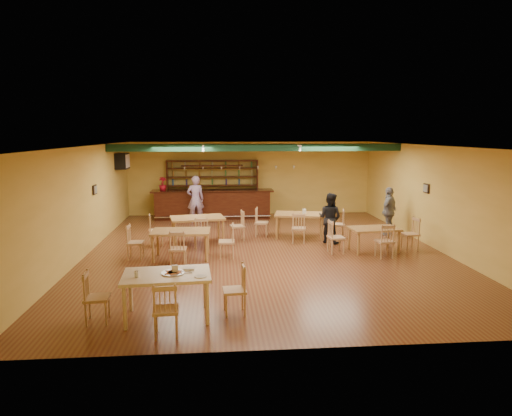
{
  "coord_description": "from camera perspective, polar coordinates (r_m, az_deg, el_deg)",
  "views": [
    {
      "loc": [
        -1.29,
        -12.5,
        3.35
      ],
      "look_at": [
        -0.21,
        0.6,
        1.15
      ],
      "focal_mm": 31.43,
      "sensor_mm": 36.0,
      "label": 1
    }
  ],
  "objects": [
    {
      "name": "floor",
      "position": [
        13.01,
        1.13,
        -5.43
      ],
      "size": [
        12.0,
        12.0,
        0.0
      ],
      "primitive_type": "plane",
      "color": "#5D2D1A",
      "rests_on": "ground"
    },
    {
      "name": "ceiling_beam",
      "position": [
        15.36,
        0.09,
        7.71
      ],
      "size": [
        10.0,
        0.3,
        0.25
      ],
      "primitive_type": "cube",
      "color": "#10321C",
      "rests_on": "ceiling"
    },
    {
      "name": "track_rail_left",
      "position": [
        15.91,
        -6.63,
        7.96
      ],
      "size": [
        0.05,
        2.5,
        0.05
      ],
      "primitive_type": "cube",
      "color": "white",
      "rests_on": "ceiling"
    },
    {
      "name": "track_rail_right",
      "position": [
        16.13,
        4.92,
        8.01
      ],
      "size": [
        0.05,
        2.5,
        0.05
      ],
      "primitive_type": "cube",
      "color": "white",
      "rests_on": "ceiling"
    },
    {
      "name": "ac_unit",
      "position": [
        17.09,
        -16.65,
        5.75
      ],
      "size": [
        0.34,
        0.7,
        0.48
      ],
      "primitive_type": "cube",
      "color": "white",
      "rests_on": "wall_left"
    },
    {
      "name": "picture_left",
      "position": [
        14.09,
        -19.84,
        2.21
      ],
      "size": [
        0.04,
        0.34,
        0.28
      ],
      "primitive_type": "cube",
      "color": "black",
      "rests_on": "wall_left"
    },
    {
      "name": "picture_right",
      "position": [
        14.53,
        20.86,
        2.35
      ],
      "size": [
        0.04,
        0.34,
        0.28
      ],
      "primitive_type": "cube",
      "color": "black",
      "rests_on": "wall_right"
    },
    {
      "name": "bar_counter",
      "position": [
        17.87,
        -5.52,
        0.49
      ],
      "size": [
        4.79,
        0.85,
        1.13
      ],
      "primitive_type": "cube",
      "color": "black",
      "rests_on": "ground"
    },
    {
      "name": "back_bar_hutch",
      "position": [
        18.42,
        -5.52,
        2.56
      ],
      "size": [
        3.7,
        0.4,
        2.28
      ],
      "primitive_type": "cube",
      "color": "black",
      "rests_on": "ground"
    },
    {
      "name": "poinsettia",
      "position": [
        17.9,
        -11.8,
        3.03
      ],
      "size": [
        0.38,
        0.38,
        0.53
      ],
      "primitive_type": "imported",
      "rotation": [
        0.0,
        0.0,
        0.35
      ],
      "color": "#A60F1F",
      "rests_on": "bar_counter"
    },
    {
      "name": "dining_table_a",
      "position": [
        13.95,
        -7.44,
        -2.78
      ],
      "size": [
        1.75,
        1.23,
        0.81
      ],
      "primitive_type": "cube",
      "rotation": [
        0.0,
        0.0,
        0.17
      ],
      "color": "#9F6C38",
      "rests_on": "ground"
    },
    {
      "name": "dining_table_b",
      "position": [
        14.63,
        5.54,
        -2.21
      ],
      "size": [
        1.73,
        1.24,
        0.79
      ],
      "primitive_type": "cube",
      "rotation": [
        0.0,
        0.0,
        -0.2
      ],
      "color": "#9F6C38",
      "rests_on": "ground"
    },
    {
      "name": "dining_table_c",
      "position": [
        12.28,
        -9.49,
        -4.6
      ],
      "size": [
        1.57,
        0.98,
        0.77
      ],
      "primitive_type": "cube",
      "rotation": [
        0.0,
        0.0,
        -0.03
      ],
      "color": "#9F6C38",
      "rests_on": "ground"
    },
    {
      "name": "dining_table_d",
      "position": [
        13.29,
        14.74,
        -3.9
      ],
      "size": [
        1.45,
        0.96,
        0.69
      ],
      "primitive_type": "cube",
      "rotation": [
        0.0,
        0.0,
        0.1
      ],
      "color": "#9F6C38",
      "rests_on": "ground"
    },
    {
      "name": "near_table",
      "position": [
        8.48,
        -11.21,
        -10.9
      ],
      "size": [
        1.64,
        1.12,
        0.84
      ],
      "primitive_type": "cube",
      "rotation": [
        0.0,
        0.0,
        0.08
      ],
      "color": "beige",
      "rests_on": "ground"
    },
    {
      "name": "pizza_tray",
      "position": [
        8.33,
        -10.53,
        -8.15
      ],
      "size": [
        0.46,
        0.46,
        0.01
      ],
      "primitive_type": "cylinder",
      "rotation": [
        0.0,
        0.0,
        -0.17
      ],
      "color": "silver",
      "rests_on": "near_table"
    },
    {
      "name": "parmesan_shaker",
      "position": [
        8.25,
        -14.96,
        -8.16
      ],
      "size": [
        0.08,
        0.08,
        0.11
      ],
      "primitive_type": "cylinder",
      "rotation": [
        0.0,
        0.0,
        0.08
      ],
      "color": "#EAE5C6",
      "rests_on": "near_table"
    },
    {
      "name": "napkin_stack",
      "position": [
        8.52,
        -8.49,
        -7.64
      ],
      "size": [
        0.21,
        0.17,
        0.03
      ],
      "primitive_type": "cube",
      "rotation": [
        0.0,
        0.0,
        -0.09
      ],
      "color": "white",
      "rests_on": "near_table"
    },
    {
      "name": "pizza_server",
      "position": [
        8.37,
        -9.34,
        -7.97
      ],
      "size": [
        0.33,
        0.19,
        0.0
      ],
      "primitive_type": "cube",
      "rotation": [
        0.0,
        0.0,
        -0.34
      ],
      "color": "silver",
      "rests_on": "pizza_tray"
    },
    {
      "name": "side_plate",
      "position": [
        8.08,
        -7.09,
        -8.62
      ],
      "size": [
        0.24,
        0.24,
        0.01
      ],
      "primitive_type": "cylinder",
      "rotation": [
        0.0,
        0.0,
        0.08
      ],
      "color": "white",
      "rests_on": "near_table"
    },
    {
      "name": "patron_bar",
      "position": [
        17.03,
        -7.71,
        1.11
      ],
      "size": [
        0.72,
        0.54,
        1.78
      ],
      "primitive_type": "imported",
      "rotation": [
        0.0,
        0.0,
        3.34
      ],
      "color": "#814CA5",
      "rests_on": "ground"
    },
    {
      "name": "patron_right_a",
      "position": [
        13.95,
        9.38,
        -1.26
      ],
      "size": [
        0.96,
        0.93,
        1.55
      ],
      "primitive_type": "imported",
      "rotation": [
        0.0,
        0.0,
        2.45
      ],
      "color": "black",
      "rests_on": "ground"
    },
    {
      "name": "patron_right_b",
      "position": [
        15.45,
        16.57,
        -0.39
      ],
      "size": [
        0.94,
        0.95,
        1.61
      ],
      "primitive_type": "imported",
      "rotation": [
        0.0,
        0.0,
        3.94
      ],
      "color": "gray",
      "rests_on": "ground"
    }
  ]
}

